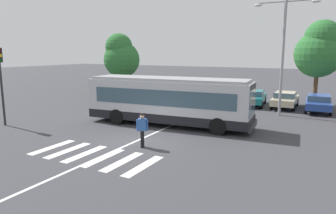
{
  "coord_description": "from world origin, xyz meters",
  "views": [
    {
      "loc": [
        8.79,
        -13.12,
        4.68
      ],
      "look_at": [
        -0.21,
        3.46,
        1.3
      ],
      "focal_mm": 33.02,
      "sensor_mm": 36.0,
      "label": 1
    }
  ],
  "objects_px": {
    "background_tree_right": "(319,49)",
    "traffic_light_near_corner": "(0,74)",
    "parked_car_teal": "(254,97)",
    "parked_car_white": "(224,95)",
    "pedestrian_crossing_street": "(142,128)",
    "background_tree_left": "(121,56)",
    "twin_arm_street_lamp": "(283,45)",
    "parked_car_red": "(167,92)",
    "city_transit_bus": "(169,101)",
    "parked_car_champagne": "(285,99)",
    "parked_car_silver": "(194,93)",
    "parked_car_blue": "(318,102)"
  },
  "relations": [
    {
      "from": "parked_car_white",
      "to": "twin_arm_street_lamp",
      "type": "relative_size",
      "value": 0.55
    },
    {
      "from": "parked_car_blue",
      "to": "traffic_light_near_corner",
      "type": "bearing_deg",
      "value": -139.96
    },
    {
      "from": "parked_car_silver",
      "to": "parked_car_blue",
      "type": "bearing_deg",
      "value": -1.02
    },
    {
      "from": "parked_car_red",
      "to": "background_tree_right",
      "type": "height_order",
      "value": "background_tree_right"
    },
    {
      "from": "pedestrian_crossing_street",
      "to": "parked_car_blue",
      "type": "relative_size",
      "value": 0.37
    },
    {
      "from": "background_tree_left",
      "to": "parked_car_silver",
      "type": "bearing_deg",
      "value": -12.91
    },
    {
      "from": "background_tree_right",
      "to": "traffic_light_near_corner",
      "type": "bearing_deg",
      "value": -133.36
    },
    {
      "from": "parked_car_white",
      "to": "city_transit_bus",
      "type": "bearing_deg",
      "value": -91.99
    },
    {
      "from": "city_transit_bus",
      "to": "parked_car_red",
      "type": "distance_m",
      "value": 10.81
    },
    {
      "from": "parked_car_red",
      "to": "parked_car_blue",
      "type": "xyz_separation_m",
      "value": [
        13.51,
        0.16,
        0.0
      ]
    },
    {
      "from": "traffic_light_near_corner",
      "to": "background_tree_left",
      "type": "xyz_separation_m",
      "value": [
        -3.64,
        17.3,
        0.9
      ]
    },
    {
      "from": "city_transit_bus",
      "to": "background_tree_left",
      "type": "xyz_separation_m",
      "value": [
        -12.89,
        12.16,
        2.61
      ]
    },
    {
      "from": "parked_car_teal",
      "to": "twin_arm_street_lamp",
      "type": "relative_size",
      "value": 0.56
    },
    {
      "from": "parked_car_teal",
      "to": "background_tree_left",
      "type": "distance_m",
      "value": 16.46
    },
    {
      "from": "parked_car_white",
      "to": "parked_car_teal",
      "type": "xyz_separation_m",
      "value": [
        2.73,
        0.02,
        0.0
      ]
    },
    {
      "from": "traffic_light_near_corner",
      "to": "twin_arm_street_lamp",
      "type": "distance_m",
      "value": 19.19
    },
    {
      "from": "parked_car_teal",
      "to": "background_tree_left",
      "type": "xyz_separation_m",
      "value": [
        -15.97,
        2.03,
        3.43
      ]
    },
    {
      "from": "parked_car_red",
      "to": "parked_car_blue",
      "type": "height_order",
      "value": "same"
    },
    {
      "from": "city_transit_bus",
      "to": "parked_car_blue",
      "type": "bearing_deg",
      "value": 49.18
    },
    {
      "from": "pedestrian_crossing_street",
      "to": "parked_car_teal",
      "type": "relative_size",
      "value": 0.37
    },
    {
      "from": "city_transit_bus",
      "to": "twin_arm_street_lamp",
      "type": "relative_size",
      "value": 1.31
    },
    {
      "from": "pedestrian_crossing_street",
      "to": "twin_arm_street_lamp",
      "type": "distance_m",
      "value": 13.06
    },
    {
      "from": "parked_car_white",
      "to": "parked_car_champagne",
      "type": "distance_m",
      "value": 5.35
    },
    {
      "from": "traffic_light_near_corner",
      "to": "background_tree_right",
      "type": "xyz_separation_m",
      "value": [
        17.12,
        18.13,
        1.59
      ]
    },
    {
      "from": "parked_car_red",
      "to": "traffic_light_near_corner",
      "type": "height_order",
      "value": "traffic_light_near_corner"
    },
    {
      "from": "parked_car_red",
      "to": "parked_car_silver",
      "type": "height_order",
      "value": "same"
    },
    {
      "from": "city_transit_bus",
      "to": "traffic_light_near_corner",
      "type": "height_order",
      "value": "traffic_light_near_corner"
    },
    {
      "from": "parked_car_white",
      "to": "parked_car_teal",
      "type": "height_order",
      "value": "same"
    },
    {
      "from": "parked_car_champagne",
      "to": "parked_car_red",
      "type": "bearing_deg",
      "value": -176.07
    },
    {
      "from": "parked_car_champagne",
      "to": "twin_arm_street_lamp",
      "type": "xyz_separation_m",
      "value": [
        0.1,
        -3.55,
        4.4
      ]
    },
    {
      "from": "parked_car_teal",
      "to": "traffic_light_near_corner",
      "type": "height_order",
      "value": "traffic_light_near_corner"
    },
    {
      "from": "traffic_light_near_corner",
      "to": "parked_car_white",
      "type": "bearing_deg",
      "value": 57.8
    },
    {
      "from": "parked_car_teal",
      "to": "twin_arm_street_lamp",
      "type": "distance_m",
      "value": 6.25
    },
    {
      "from": "parked_car_red",
      "to": "traffic_light_near_corner",
      "type": "bearing_deg",
      "value": -105.39
    },
    {
      "from": "parked_car_silver",
      "to": "background_tree_left",
      "type": "distance_m",
      "value": 11.23
    },
    {
      "from": "parked_car_white",
      "to": "pedestrian_crossing_street",
      "type": "bearing_deg",
      "value": -87.04
    },
    {
      "from": "city_transit_bus",
      "to": "parked_car_blue",
      "type": "relative_size",
      "value": 2.37
    },
    {
      "from": "twin_arm_street_lamp",
      "to": "background_tree_left",
      "type": "bearing_deg",
      "value": 163.49
    },
    {
      "from": "parked_car_teal",
      "to": "traffic_light_near_corner",
      "type": "distance_m",
      "value": 19.79
    },
    {
      "from": "parked_car_teal",
      "to": "pedestrian_crossing_street",
      "type": "bearing_deg",
      "value": -97.45
    },
    {
      "from": "parked_car_teal",
      "to": "background_tree_right",
      "type": "height_order",
      "value": "background_tree_right"
    },
    {
      "from": "parked_car_red",
      "to": "background_tree_right",
      "type": "bearing_deg",
      "value": 15.23
    },
    {
      "from": "pedestrian_crossing_street",
      "to": "parked_car_teal",
      "type": "xyz_separation_m",
      "value": [
        1.96,
        14.96,
        -0.2
      ]
    },
    {
      "from": "parked_car_champagne",
      "to": "parked_car_blue",
      "type": "height_order",
      "value": "same"
    },
    {
      "from": "parked_car_blue",
      "to": "parked_car_silver",
      "type": "bearing_deg",
      "value": 178.98
    },
    {
      "from": "pedestrian_crossing_street",
      "to": "traffic_light_near_corner",
      "type": "xyz_separation_m",
      "value": [
        -10.37,
        -0.31,
        2.32
      ]
    },
    {
      "from": "parked_car_red",
      "to": "twin_arm_street_lamp",
      "type": "bearing_deg",
      "value": -14.23
    },
    {
      "from": "parked_car_red",
      "to": "parked_car_white",
      "type": "distance_m",
      "value": 5.63
    },
    {
      "from": "parked_car_red",
      "to": "traffic_light_near_corner",
      "type": "xyz_separation_m",
      "value": [
        -4.01,
        -14.56,
        2.53
      ]
    },
    {
      "from": "parked_car_red",
      "to": "background_tree_right",
      "type": "distance_m",
      "value": 14.2
    }
  ]
}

